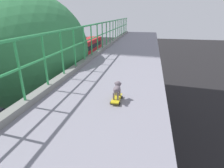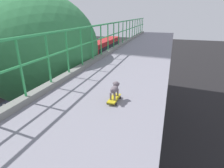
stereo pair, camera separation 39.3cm
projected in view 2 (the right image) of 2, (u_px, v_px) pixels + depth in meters
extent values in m
cube|color=gray|center=(87.00, 123.00, 3.27)|extent=(2.61, 29.42, 0.46)
cube|color=black|center=(107.00, 89.00, 4.17)|extent=(2.56, 0.06, 0.00)
cube|color=slate|center=(27.00, 99.00, 3.53)|extent=(0.20, 27.95, 0.13)
cylinder|color=green|center=(15.00, 38.00, 3.11)|extent=(0.06, 27.95, 0.06)
cylinder|color=green|center=(20.00, 66.00, 3.29)|extent=(0.04, 27.95, 0.04)
cylinder|color=green|center=(21.00, 69.00, 3.31)|extent=(0.04, 0.04, 1.08)
cylinder|color=green|center=(48.00, 59.00, 4.02)|extent=(0.04, 0.04, 1.08)
cylinder|color=green|center=(67.00, 52.00, 4.72)|extent=(0.04, 0.04, 1.08)
cylinder|color=green|center=(81.00, 47.00, 5.43)|extent=(0.04, 0.04, 1.08)
cylinder|color=green|center=(92.00, 43.00, 6.14)|extent=(0.04, 0.04, 1.08)
cylinder|color=green|center=(101.00, 40.00, 6.84)|extent=(0.04, 0.04, 1.08)
cylinder|color=green|center=(108.00, 37.00, 7.55)|extent=(0.04, 0.04, 1.08)
cylinder|color=green|center=(114.00, 35.00, 8.26)|extent=(0.04, 0.04, 1.08)
cylinder|color=green|center=(119.00, 34.00, 8.96)|extent=(0.04, 0.04, 1.08)
cylinder|color=green|center=(123.00, 32.00, 9.67)|extent=(0.04, 0.04, 1.08)
cylinder|color=green|center=(126.00, 31.00, 10.38)|extent=(0.04, 0.04, 1.08)
cylinder|color=green|center=(130.00, 30.00, 11.08)|extent=(0.04, 0.04, 1.08)
cylinder|color=green|center=(132.00, 29.00, 11.79)|extent=(0.04, 0.04, 1.08)
cylinder|color=green|center=(135.00, 28.00, 12.50)|extent=(0.04, 0.04, 1.08)
cylinder|color=green|center=(137.00, 27.00, 13.21)|extent=(0.04, 0.04, 1.08)
cylinder|color=green|center=(139.00, 26.00, 13.91)|extent=(0.04, 0.04, 1.08)
cylinder|color=green|center=(141.00, 26.00, 14.62)|extent=(0.04, 0.04, 1.08)
cylinder|color=green|center=(142.00, 25.00, 15.33)|extent=(0.04, 0.04, 1.08)
cube|color=red|center=(11.00, 159.00, 9.68)|extent=(1.66, 4.38, 0.69)
cube|color=#1E232B|center=(5.00, 153.00, 9.27)|extent=(1.49, 2.05, 0.53)
cube|color=silver|center=(4.00, 148.00, 9.15)|extent=(0.36, 0.16, 0.12)
cylinder|color=black|center=(41.00, 149.00, 10.70)|extent=(0.22, 0.65, 0.65)
cylinder|color=black|center=(19.00, 144.00, 11.15)|extent=(0.22, 0.65, 0.65)
cube|color=yellow|center=(5.00, 118.00, 13.56)|extent=(1.63, 4.51, 0.63)
cube|color=#1E232B|center=(6.00, 109.00, 13.57)|extent=(1.48, 1.98, 0.51)
cube|color=silver|center=(5.00, 105.00, 13.45)|extent=(0.36, 0.16, 0.12)
cylinder|color=black|center=(28.00, 113.00, 14.67)|extent=(0.24, 0.60, 0.60)
cylinder|color=black|center=(12.00, 110.00, 15.11)|extent=(0.24, 0.60, 0.60)
cube|color=white|center=(71.00, 104.00, 15.64)|extent=(1.81, 3.96, 0.60)
cube|color=#1E232B|center=(69.00, 98.00, 15.26)|extent=(1.56, 2.07, 0.63)
cylinder|color=black|center=(87.00, 101.00, 16.58)|extent=(0.18, 0.69, 0.69)
cylinder|color=black|center=(70.00, 98.00, 17.08)|extent=(0.18, 0.69, 0.69)
cylinder|color=black|center=(73.00, 115.00, 14.32)|extent=(0.18, 0.69, 0.69)
cylinder|color=black|center=(54.00, 111.00, 14.82)|extent=(0.18, 0.69, 0.69)
cube|color=slate|center=(62.00, 83.00, 20.23)|extent=(1.88, 4.30, 0.58)
cube|color=#1E232B|center=(63.00, 78.00, 20.37)|extent=(1.66, 1.85, 0.51)
cylinder|color=black|center=(62.00, 91.00, 18.80)|extent=(0.21, 0.63, 0.63)
cylinder|color=black|center=(48.00, 89.00, 19.32)|extent=(0.21, 0.63, 0.63)
cylinder|color=black|center=(76.00, 82.00, 21.27)|extent=(0.21, 0.63, 0.63)
cylinder|color=black|center=(62.00, 80.00, 21.79)|extent=(0.21, 0.63, 0.63)
cube|color=#AE2122|center=(104.00, 49.00, 31.83)|extent=(2.33, 11.43, 3.18)
cube|color=black|center=(104.00, 46.00, 31.63)|extent=(2.35, 10.52, 0.70)
cylinder|color=black|center=(117.00, 53.00, 35.55)|extent=(0.28, 0.96, 0.96)
cylinder|color=black|center=(106.00, 52.00, 36.20)|extent=(0.28, 0.96, 0.96)
cylinder|color=black|center=(104.00, 62.00, 29.22)|extent=(0.28, 0.96, 0.96)
cylinder|color=black|center=(91.00, 61.00, 29.86)|extent=(0.28, 0.96, 0.96)
cylinder|color=#4E3132|center=(51.00, 131.00, 8.61)|extent=(0.40, 0.40, 5.12)
ellipsoid|color=#347E48|center=(39.00, 50.00, 7.21)|extent=(4.67, 4.67, 4.29)
cube|color=gold|center=(114.00, 98.00, 3.55)|extent=(0.15, 0.45, 0.02)
cylinder|color=black|center=(120.00, 98.00, 3.67)|extent=(0.02, 0.05, 0.05)
cylinder|color=black|center=(112.00, 97.00, 3.72)|extent=(0.02, 0.05, 0.05)
cylinder|color=black|center=(116.00, 104.00, 3.42)|extent=(0.02, 0.05, 0.05)
cylinder|color=black|center=(107.00, 103.00, 3.47)|extent=(0.02, 0.05, 0.05)
cylinder|color=slate|center=(118.00, 93.00, 3.62)|extent=(0.04, 0.04, 0.14)
cylinder|color=slate|center=(114.00, 92.00, 3.64)|extent=(0.04, 0.04, 0.14)
cylinder|color=slate|center=(115.00, 97.00, 3.43)|extent=(0.04, 0.04, 0.14)
cylinder|color=slate|center=(111.00, 96.00, 3.46)|extent=(0.04, 0.04, 0.14)
ellipsoid|color=slate|center=(114.00, 89.00, 3.50)|extent=(0.14, 0.28, 0.12)
sphere|color=slate|center=(116.00, 84.00, 3.58)|extent=(0.12, 0.12, 0.12)
ellipsoid|color=#6D516C|center=(117.00, 84.00, 3.63)|extent=(0.04, 0.05, 0.04)
sphere|color=slate|center=(118.00, 84.00, 3.56)|extent=(0.05, 0.05, 0.05)
sphere|color=slate|center=(114.00, 83.00, 3.59)|extent=(0.05, 0.05, 0.05)
sphere|color=slate|center=(112.00, 90.00, 3.36)|extent=(0.06, 0.06, 0.06)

